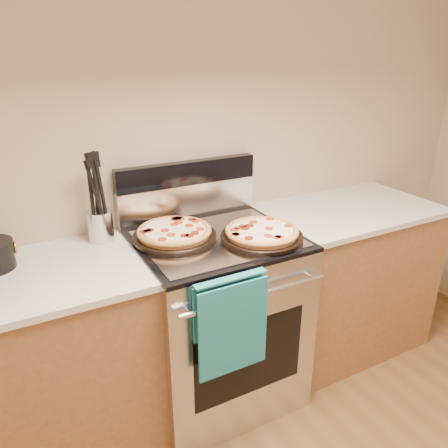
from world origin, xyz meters
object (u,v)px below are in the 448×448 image
range_body (216,320)px  utensil_crock (101,226)px  pepperoni_pizza_front (262,233)px  pepperoni_pizza_back (174,233)px

range_body → utensil_crock: 0.76m
range_body → pepperoni_pizza_front: (0.18, -0.13, 0.50)m
range_body → pepperoni_pizza_front: pepperoni_pizza_front is taller
range_body → pepperoni_pizza_back: pepperoni_pizza_back is taller
pepperoni_pizza_front → range_body: bearing=144.2°
range_body → pepperoni_pizza_front: size_ratio=2.35×
pepperoni_pizza_back → utensil_crock: (-0.30, 0.17, 0.03)m
pepperoni_pizza_front → utensil_crock: size_ratio=2.59×
pepperoni_pizza_front → utensil_crock: (-0.66, 0.37, 0.03)m
pepperoni_pizza_back → range_body: bearing=-20.1°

